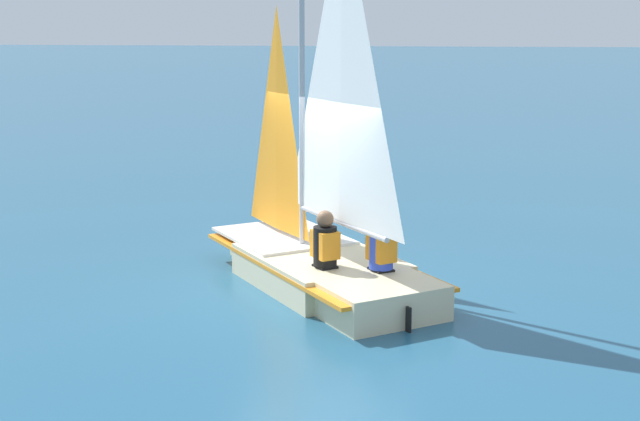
% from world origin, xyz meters
% --- Properties ---
extents(ground_plane, '(260.00, 260.00, 0.00)m').
position_xyz_m(ground_plane, '(0.00, 0.00, 0.00)').
color(ground_plane, '#235675').
extents(sailboat_main, '(4.18, 3.73, 5.11)m').
position_xyz_m(sailboat_main, '(0.03, 0.02, 0.69)').
color(sailboat_main, beige).
rests_on(sailboat_main, ground_plane).
extents(sailor_helm, '(0.43, 0.42, 1.16)m').
position_xyz_m(sailor_helm, '(0.63, 0.16, 0.62)').
color(sailor_helm, black).
rests_on(sailor_helm, ground_plane).
extents(sailor_crew, '(0.43, 0.42, 1.16)m').
position_xyz_m(sailor_crew, '(0.67, 0.88, 0.63)').
color(sailor_crew, black).
rests_on(sailor_crew, ground_plane).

